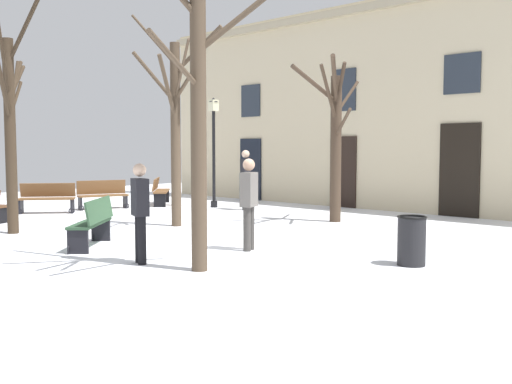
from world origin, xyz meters
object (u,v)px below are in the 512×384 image
at_px(bench_back_to_back_left, 102,195).
at_px(tree_left_of_center, 335,137).
at_px(tree_near_facade, 175,122).
at_px(bench_facing_shops, 160,191).
at_px(tree_foreground, 197,85).
at_px(litter_bin, 412,240).
at_px(tree_right_of_center, 11,122).
at_px(bench_back_to_back_right, 93,222).
at_px(bench_near_center_tree, 47,198).
at_px(person_near_bench, 249,200).
at_px(person_crossing_plaza, 140,208).
at_px(person_by_shop_door, 246,176).
at_px(streetlamp, 214,140).

bearing_deg(bench_back_to_back_left, tree_left_of_center, -53.91).
relative_size(tree_near_facade, bench_facing_shops, 3.14).
height_order(tree_left_of_center, tree_foreground, tree_foreground).
xyz_separation_m(tree_left_of_center, litter_bin, (4.17, -3.71, -1.77)).
xyz_separation_m(tree_right_of_center, bench_back_to_back_right, (2.92, 0.22, -2.01)).
distance_m(tree_right_of_center, bench_back_to_back_left, 5.66).
xyz_separation_m(litter_bin, bench_near_center_tree, (-11.55, -0.33, 0.03)).
xyz_separation_m(bench_back_to_back_left, person_near_bench, (8.51, -2.24, 0.50)).
height_order(bench_near_center_tree, bench_back_to_back_left, bench_back_to_back_left).
relative_size(litter_bin, person_crossing_plaza, 0.49).
xyz_separation_m(bench_facing_shops, bench_near_center_tree, (-0.36, -3.85, -0.03)).
height_order(bench_near_center_tree, person_crossing_plaza, person_crossing_plaza).
distance_m(tree_foreground, bench_back_to_back_left, 10.37).
relative_size(tree_near_facade, tree_foreground, 0.93).
distance_m(litter_bin, person_by_shop_door, 9.00).
bearing_deg(person_by_shop_door, streetlamp, -151.75).
relative_size(tree_foreground, person_by_shop_door, 3.04).
bearing_deg(streetlamp, tree_left_of_center, -5.21).
distance_m(person_crossing_plaza, person_near_bench, 2.16).
xyz_separation_m(tree_left_of_center, tree_right_of_center, (-4.09, -6.52, 0.31)).
relative_size(tree_near_facade, bench_back_to_back_right, 3.49).
bearing_deg(tree_right_of_center, tree_left_of_center, 57.88).
bearing_deg(person_by_shop_door, person_near_bench, -21.50).
bearing_deg(streetlamp, litter_bin, -24.36).
bearing_deg(bench_back_to_back_left, person_near_bench, -86.12).
bearing_deg(person_near_bench, bench_near_center_tree, 65.71).
bearing_deg(tree_near_facade, bench_back_to_back_right, -68.74).
height_order(streetlamp, litter_bin, streetlamp).
distance_m(tree_left_of_center, person_crossing_plaza, 6.80).
relative_size(bench_back_to_back_left, person_crossing_plaza, 0.97).
height_order(tree_right_of_center, person_near_bench, tree_right_of_center).
bearing_deg(bench_near_center_tree, person_by_shop_door, 0.14).
relative_size(tree_near_facade, streetlamp, 1.48).
bearing_deg(bench_back_to_back_left, bench_back_to_back_right, -104.97).
distance_m(person_crossing_plaza, person_by_shop_door, 8.51).
xyz_separation_m(bench_back_to_back_left, person_crossing_plaza, (8.06, -4.36, 0.47)).
relative_size(streetlamp, bench_back_to_back_right, 2.36).
xyz_separation_m(bench_back_to_back_left, person_by_shop_door, (3.51, 2.83, 0.59)).
distance_m(tree_near_facade, tree_left_of_center, 4.06).
xyz_separation_m(bench_near_center_tree, bench_back_to_back_left, (0.15, 1.77, 0.01)).
bearing_deg(streetlamp, person_crossing_plaza, -50.40).
relative_size(bench_facing_shops, bench_back_to_back_left, 1.03).
distance_m(litter_bin, bench_near_center_tree, 11.55).
relative_size(bench_back_to_back_left, person_near_bench, 0.93).
relative_size(tree_right_of_center, bench_back_to_back_right, 3.49).
bearing_deg(bench_facing_shops, person_near_bench, -165.22).
bearing_deg(tree_near_facade, tree_foreground, -35.52).
relative_size(bench_near_center_tree, person_near_bench, 0.89).
bearing_deg(person_near_bench, bench_back_to_back_right, 104.95).
bearing_deg(person_by_shop_door, tree_left_of_center, 15.40).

